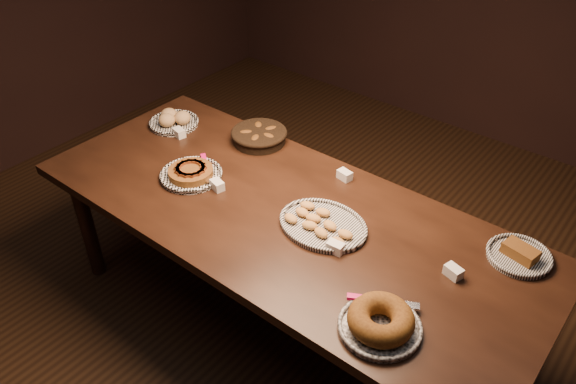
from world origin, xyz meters
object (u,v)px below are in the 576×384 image
Objects in this scene: buffet_table at (282,223)px; madeleine_platter at (322,224)px; bundt_cake_plate at (380,322)px; apple_tart_plate at (191,173)px.

madeleine_platter is at bearing 4.00° from buffet_table.
madeleine_platter is at bearing 129.46° from bundt_cake_plate.
apple_tart_plate is (-0.51, -0.07, 0.10)m from buffet_table.
apple_tart_plate is 0.94× the size of bundt_cake_plate.
apple_tart_plate is 0.77× the size of madeleine_platter.
bundt_cake_plate is (0.70, -0.31, 0.11)m from buffet_table.
apple_tart_plate is at bearing -171.68° from buffet_table.
apple_tart_plate is 1.23m from bundt_cake_plate.
buffet_table is 6.00× the size of madeleine_platter.
madeleine_platter is 1.23× the size of bundt_cake_plate.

